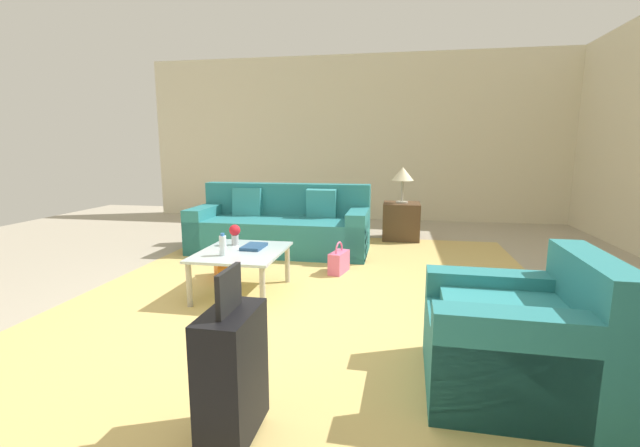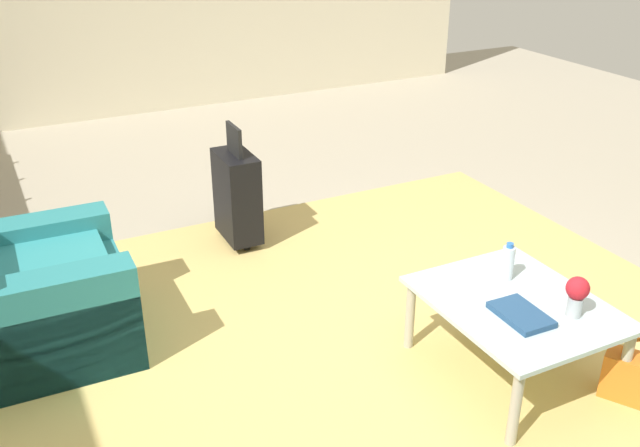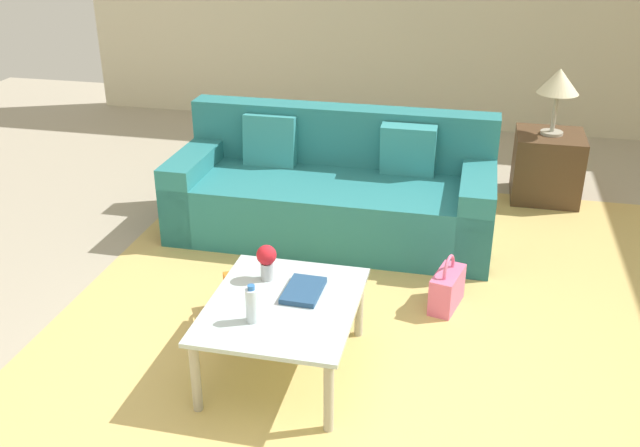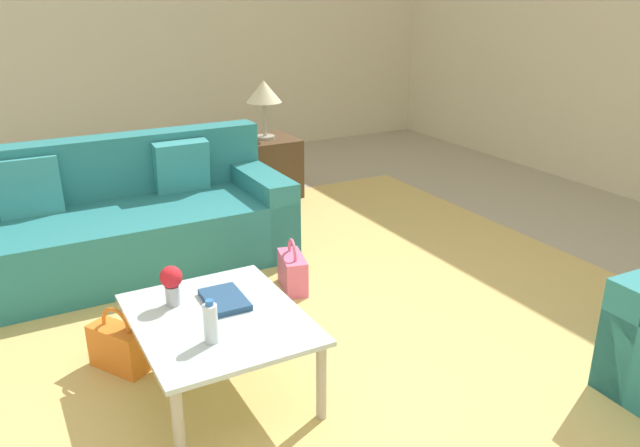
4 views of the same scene
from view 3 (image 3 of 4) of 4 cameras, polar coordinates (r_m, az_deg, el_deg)
The scene contains 11 objects.
ground_plane at distance 3.57m, azimuth 3.46°, elevation -16.38°, with size 12.00×12.00×0.00m, color #A89E89.
area_rug at distance 4.02m, azimuth 7.79°, elevation -11.10°, with size 5.20×4.40×0.01m, color tan.
couch at distance 5.36m, azimuth 1.15°, elevation 2.49°, with size 0.96×2.33×0.89m.
coffee_table at distance 3.75m, azimuth -2.97°, elevation -7.03°, with size 0.93×0.77×0.42m.
water_bottle at distance 3.53m, azimuth -5.46°, elevation -6.49°, with size 0.06×0.06×0.20m.
coffee_table_book at distance 3.79m, azimuth -1.33°, elevation -5.38°, with size 0.29×0.19×0.03m, color navy.
flower_vase at distance 3.88m, azimuth -4.30°, elevation -2.87°, with size 0.11×0.11×0.21m.
side_table at distance 6.24m, azimuth 17.69°, elevation 4.38°, with size 0.54×0.54×0.56m, color #513823.
table_lamp at distance 6.04m, azimuth 18.56°, elevation 10.59°, with size 0.33×0.33×0.54m.
handbag_pink at distance 4.49m, azimuth 10.13°, elevation -5.14°, with size 0.34×0.21×0.36m.
handbag_orange at distance 4.34m, azimuth -6.39°, elevation -5.98°, with size 0.35×0.29×0.36m.
Camera 3 is at (2.65, 0.39, 2.36)m, focal length 40.00 mm.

